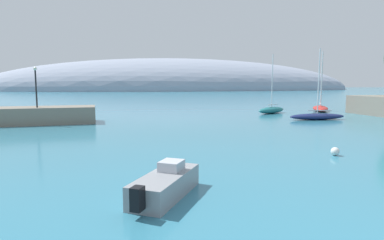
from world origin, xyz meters
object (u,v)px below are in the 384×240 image
(motorboat_grey_foreground, at_px, (165,184))
(harbor_lamp_post, at_px, (36,83))
(sailboat_red_near_shore, at_px, (320,108))
(sailboat_teal_mid_mooring, at_px, (271,110))
(mooring_buoy_white, at_px, (335,151))
(sailboat_navy_outer_mooring, at_px, (317,116))

(motorboat_grey_foreground, height_order, harbor_lamp_post, harbor_lamp_post)
(sailboat_red_near_shore, xyz_separation_m, sailboat_teal_mid_mooring, (-9.40, -2.12, 0.03))
(mooring_buoy_white, bearing_deg, sailboat_teal_mid_mooring, 72.43)
(sailboat_teal_mid_mooring, height_order, motorboat_grey_foreground, sailboat_teal_mid_mooring)
(sailboat_red_near_shore, bearing_deg, motorboat_grey_foreground, -10.88)
(sailboat_teal_mid_mooring, distance_m, motorboat_grey_foreground, 37.51)
(sailboat_red_near_shore, distance_m, mooring_buoy_white, 34.08)
(mooring_buoy_white, distance_m, harbor_lamp_post, 29.58)
(sailboat_red_near_shore, xyz_separation_m, motorboat_grey_foreground, (-29.02, -34.10, -0.02))
(sailboat_red_near_shore, distance_m, sailboat_teal_mid_mooring, 9.64)
(sailboat_teal_mid_mooring, xyz_separation_m, motorboat_grey_foreground, (-19.61, -31.98, -0.05))
(sailboat_teal_mid_mooring, relative_size, harbor_lamp_post, 2.01)
(motorboat_grey_foreground, bearing_deg, sailboat_red_near_shore, -9.12)
(sailboat_teal_mid_mooring, xyz_separation_m, mooring_buoy_white, (-8.51, -26.88, -0.28))
(sailboat_teal_mid_mooring, distance_m, mooring_buoy_white, 28.19)
(sailboat_teal_mid_mooring, height_order, harbor_lamp_post, sailboat_teal_mid_mooring)
(sailboat_teal_mid_mooring, bearing_deg, motorboat_grey_foreground, 29.00)
(sailboat_red_near_shore, bearing_deg, mooring_buoy_white, -2.18)
(sailboat_navy_outer_mooring, height_order, mooring_buoy_white, sailboat_navy_outer_mooring)
(sailboat_navy_outer_mooring, bearing_deg, sailboat_red_near_shore, -121.72)
(motorboat_grey_foreground, bearing_deg, sailboat_teal_mid_mooring, -0.25)
(sailboat_red_near_shore, bearing_deg, sailboat_teal_mid_mooring, -47.78)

